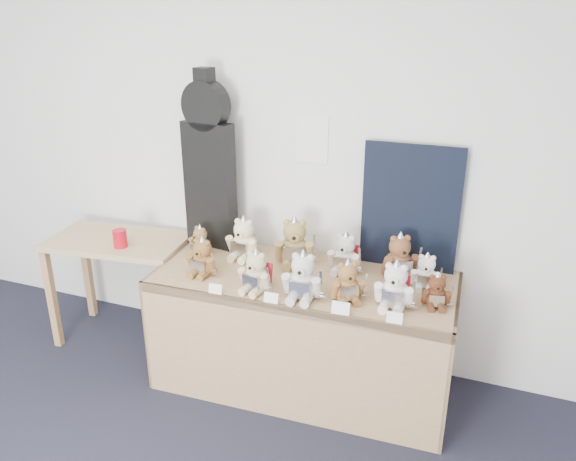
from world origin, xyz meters
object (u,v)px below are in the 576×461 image
at_px(display_table, 300,307).
at_px(teddy_front_centre, 303,278).
at_px(teddy_back_left, 243,240).
at_px(teddy_back_end, 426,273).
at_px(side_table, 119,255).
at_px(teddy_front_left, 256,273).
at_px(teddy_front_right, 347,283).
at_px(teddy_back_right, 400,258).
at_px(red_cup, 120,238).
at_px(teddy_back_centre_left, 294,244).
at_px(teddy_front_far_right, 395,288).
at_px(teddy_back_centre_right, 345,255).
at_px(teddy_back_far_left, 200,242).
at_px(teddy_front_far_left, 203,259).
at_px(teddy_front_end, 437,292).
at_px(guitar_case, 209,163).

height_order(display_table, teddy_front_centre, teddy_front_centre).
xyz_separation_m(teddy_back_left, teddy_back_end, (1.16, -0.01, -0.03)).
xyz_separation_m(side_table, teddy_front_left, (1.20, -0.31, 0.21)).
relative_size(side_table, teddy_back_left, 3.30).
distance_m(teddy_front_right, teddy_back_right, 0.45).
distance_m(red_cup, teddy_back_centre_left, 1.18).
distance_m(side_table, teddy_front_left, 1.25).
bearing_deg(teddy_back_end, teddy_back_right, 146.81).
height_order(teddy_front_far_right, teddy_back_centre_right, teddy_front_far_right).
height_order(red_cup, teddy_back_far_left, teddy_back_far_left).
bearing_deg(teddy_front_far_left, teddy_back_centre_right, 27.10).
height_order(side_table, teddy_front_far_left, teddy_front_far_left).
height_order(display_table, teddy_back_left, teddy_back_left).
bearing_deg(teddy_back_centre_left, display_table, -79.50).
distance_m(red_cup, teddy_back_end, 1.99).
distance_m(teddy_front_right, teddy_back_end, 0.49).
distance_m(red_cup, teddy_front_far_right, 1.86).
xyz_separation_m(display_table, teddy_back_right, (0.53, 0.29, 0.29)).
distance_m(teddy_front_far_right, teddy_back_centre_left, 0.77).
bearing_deg(side_table, teddy_front_end, -10.35).
bearing_deg(red_cup, teddy_back_left, 13.35).
height_order(display_table, guitar_case, guitar_case).
bearing_deg(teddy_back_centre_left, teddy_back_end, -19.50).
height_order(side_table, teddy_front_far_right, teddy_front_far_right).
bearing_deg(red_cup, teddy_back_end, 5.44).
bearing_deg(teddy_back_centre_right, teddy_back_right, 11.09).
height_order(teddy_front_far_left, teddy_front_far_right, teddy_front_far_right).
bearing_deg(teddy_front_far_left, guitar_case, 114.37).
xyz_separation_m(teddy_front_far_left, teddy_back_end, (1.29, 0.31, -0.01)).
relative_size(teddy_back_right, teddy_back_end, 1.30).
height_order(teddy_front_centre, teddy_front_far_right, teddy_front_centre).
xyz_separation_m(display_table, teddy_back_left, (-0.47, 0.21, 0.28)).
relative_size(teddy_back_left, teddy_back_right, 0.99).
distance_m(red_cup, teddy_back_far_left, 0.55).
bearing_deg(teddy_back_far_left, display_table, 6.75).
bearing_deg(teddy_front_centre, teddy_front_right, 12.50).
bearing_deg(teddy_back_left, display_table, -20.29).
xyz_separation_m(teddy_front_far_left, teddy_back_left, (0.13, 0.31, 0.02)).
bearing_deg(teddy_front_end, teddy_front_far_right, -169.47).
xyz_separation_m(side_table, teddy_back_left, (0.93, 0.09, 0.22)).
bearing_deg(teddy_front_centre, teddy_back_end, 27.10).
height_order(guitar_case, red_cup, guitar_case).
distance_m(display_table, teddy_back_centre_left, 0.40).
xyz_separation_m(guitar_case, teddy_back_end, (1.46, -0.13, -0.48)).
bearing_deg(teddy_front_end, teddy_front_left, 178.17).
height_order(display_table, teddy_front_far_left, teddy_front_far_left).
distance_m(teddy_front_right, teddy_back_left, 0.84).
bearing_deg(teddy_back_centre_right, side_table, -173.12).
distance_m(display_table, guitar_case, 1.11).
bearing_deg(teddy_back_centre_left, teddy_front_far_right, -42.08).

